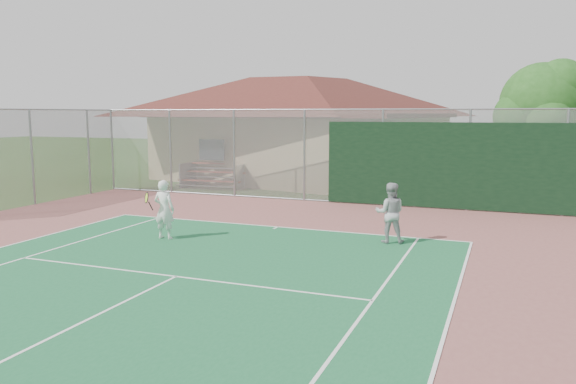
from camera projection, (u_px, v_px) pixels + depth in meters
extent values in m
cylinder|color=gray|center=(112.00, 150.00, 24.71)|extent=(0.08, 0.08, 3.50)
cylinder|color=gray|center=(170.00, 152.00, 23.62)|extent=(0.08, 0.08, 3.50)
cylinder|color=gray|center=(234.00, 154.00, 22.54)|extent=(0.08, 0.08, 3.50)
cylinder|color=gray|center=(304.00, 156.00, 21.45)|extent=(0.08, 0.08, 3.50)
cylinder|color=gray|center=(382.00, 158.00, 20.37)|extent=(0.08, 0.08, 3.50)
cylinder|color=gray|center=(468.00, 160.00, 19.28)|extent=(0.08, 0.08, 3.50)
cylinder|color=gray|center=(565.00, 163.00, 18.20)|extent=(0.08, 0.08, 3.50)
cylinder|color=gray|center=(330.00, 109.00, 20.85)|extent=(20.00, 0.05, 0.05)
cylinder|color=gray|center=(329.00, 201.00, 21.33)|extent=(20.00, 0.05, 0.05)
cube|color=#999EA0|center=(329.00, 156.00, 21.09)|extent=(20.00, 0.02, 3.50)
cube|color=black|center=(468.00, 166.00, 19.26)|extent=(10.00, 0.04, 3.00)
cylinder|color=gray|center=(89.00, 152.00, 23.32)|extent=(0.08, 0.08, 3.50)
cylinder|color=gray|center=(32.00, 157.00, 20.56)|extent=(0.08, 0.08, 3.50)
cube|color=#999EA0|center=(32.00, 157.00, 20.56)|extent=(0.02, 9.00, 3.50)
cube|color=tan|center=(299.00, 148.00, 28.62)|extent=(14.23, 10.89, 3.20)
cube|color=#5B2821|center=(299.00, 115.00, 28.39)|extent=(14.86, 11.52, 0.19)
pyramid|color=#5B2821|center=(299.00, 78.00, 28.13)|extent=(15.66, 11.98, 1.92)
cube|color=black|center=(311.00, 166.00, 23.95)|extent=(0.96, 0.06, 2.24)
cube|color=#A33825|center=(209.00, 181.00, 25.19)|extent=(2.99, 0.51, 0.05)
cube|color=#B2B5BA|center=(206.00, 186.00, 24.99)|extent=(2.99, 0.48, 0.04)
cube|color=#A33825|center=(215.00, 172.00, 25.65)|extent=(2.99, 0.51, 0.05)
cube|color=#B2B5BA|center=(212.00, 177.00, 25.45)|extent=(2.99, 0.48, 0.04)
cube|color=#A33825|center=(220.00, 163.00, 26.10)|extent=(2.99, 0.51, 0.05)
cube|color=#B2B5BA|center=(218.00, 168.00, 25.90)|extent=(2.99, 0.48, 0.04)
cube|color=#B2B5BA|center=(189.00, 174.00, 26.17)|extent=(0.20, 1.78, 1.09)
cube|color=#B2B5BA|center=(242.00, 176.00, 25.16)|extent=(0.20, 1.78, 1.09)
cylinder|color=#3C2415|center=(538.00, 159.00, 23.46)|extent=(0.38, 0.38, 2.93)
sphere|color=#205019|center=(542.00, 103.00, 23.14)|extent=(3.35, 3.35, 3.35)
sphere|color=#205019|center=(566.00, 114.00, 23.15)|extent=(2.30, 2.30, 2.30)
sphere|color=#205019|center=(519.00, 116.00, 23.13)|extent=(2.09, 2.09, 2.09)
sphere|color=#205019|center=(548.00, 119.00, 22.29)|extent=(1.88, 1.88, 1.88)
sphere|color=#205019|center=(532.00, 109.00, 24.06)|extent=(2.09, 2.09, 2.09)
sphere|color=#205019|center=(560.00, 85.00, 22.62)|extent=(2.09, 2.09, 2.09)
imported|color=white|center=(164.00, 210.00, 14.96)|extent=(0.60, 0.41, 1.59)
imported|color=#A3A5A8|center=(390.00, 213.00, 14.51)|extent=(0.87, 0.74, 1.57)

